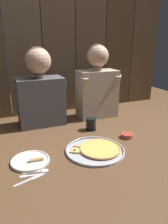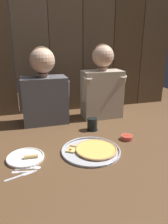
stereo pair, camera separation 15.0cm
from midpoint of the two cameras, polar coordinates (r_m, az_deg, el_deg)
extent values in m
plane|color=brown|center=(1.49, -0.99, -7.72)|extent=(3.20, 3.20, 0.00)
cylinder|color=#B2B2B7|center=(1.35, -0.24, -10.59)|extent=(0.38, 0.38, 0.01)
torus|color=#B2B2B7|center=(1.35, -0.24, -10.30)|extent=(0.38, 0.38, 0.01)
cylinder|color=#B23823|center=(1.36, 1.17, -10.12)|extent=(0.26, 0.26, 0.00)
cylinder|color=#EABC56|center=(1.36, 1.17, -9.94)|extent=(0.25, 0.25, 0.01)
torus|color=tan|center=(1.36, 1.17, -9.94)|extent=(0.27, 0.27, 0.01)
cube|color=#F4D170|center=(1.35, -5.45, -10.37)|extent=(0.08, 0.09, 0.01)
cylinder|color=tan|center=(1.37, -5.03, -9.52)|extent=(0.06, 0.05, 0.02)
cylinder|color=#A3281E|center=(1.34, -5.88, -10.37)|extent=(0.02, 0.02, 0.00)
cylinder|color=white|center=(1.30, -17.77, -12.74)|extent=(0.22, 0.22, 0.01)
torus|color=white|center=(1.30, -17.80, -12.51)|extent=(0.22, 0.22, 0.01)
cylinder|color=tan|center=(1.27, -16.26, -12.36)|extent=(0.08, 0.03, 0.02)
cylinder|color=black|center=(1.65, -0.72, -4.76)|extent=(0.09, 0.09, 0.01)
cylinder|color=black|center=(1.64, -0.73, -3.19)|extent=(0.08, 0.08, 0.09)
cylinder|color=#CC4C42|center=(1.54, 8.88, -6.41)|extent=(0.08, 0.08, 0.03)
cylinder|color=#B23823|center=(1.53, 8.89, -6.15)|extent=(0.07, 0.07, 0.02)
cube|color=silver|center=(1.19, -16.70, -16.16)|extent=(0.10, 0.03, 0.01)
cube|color=silver|center=(1.19, -19.93, -16.28)|extent=(0.04, 0.03, 0.01)
cube|color=silver|center=(1.15, -20.14, -17.65)|extent=(0.09, 0.04, 0.01)
cube|color=silver|center=(1.17, -16.46, -16.56)|extent=(0.06, 0.04, 0.00)
cube|color=silver|center=(1.21, -17.77, -15.47)|extent=(0.10, 0.02, 0.01)
ellipsoid|color=silver|center=(1.21, -14.38, -15.13)|extent=(0.05, 0.03, 0.01)
cube|color=#4C4C51|center=(1.76, -14.07, 2.75)|extent=(0.37, 0.21, 0.39)
cylinder|color=#DBAD8E|center=(1.71, -14.64, 9.48)|extent=(0.08, 0.08, 0.03)
sphere|color=#DBAD8E|center=(1.70, -14.96, 13.29)|extent=(0.20, 0.20, 0.20)
sphere|color=brown|center=(1.71, -15.08, 13.83)|extent=(0.18, 0.18, 0.18)
cylinder|color=#4C4C51|center=(1.69, -19.47, 3.63)|extent=(0.08, 0.11, 0.22)
cylinder|color=#4C4C51|center=(1.73, -8.69, 4.88)|extent=(0.08, 0.11, 0.22)
cube|color=#B2A38E|center=(1.89, 1.29, 4.91)|extent=(0.35, 0.19, 0.42)
cylinder|color=#DBAD8E|center=(1.85, 1.35, 11.70)|extent=(0.08, 0.08, 0.03)
sphere|color=#DBAD8E|center=(1.84, 1.37, 15.02)|extent=(0.18, 0.18, 0.18)
sphere|color=brown|center=(1.85, 1.20, 15.48)|extent=(0.17, 0.17, 0.17)
cylinder|color=#B2A38E|center=(1.78, -2.73, 6.12)|extent=(0.08, 0.14, 0.24)
cylinder|color=#B2A38E|center=(1.91, 6.07, 6.88)|extent=(0.08, 0.14, 0.24)
cube|color=brown|center=(1.98, -18.22, 16.16)|extent=(0.31, 0.03, 1.21)
cube|color=brown|center=(2.03, -8.98, 16.89)|extent=(0.31, 0.03, 1.21)
cube|color=#4D3B2A|center=(2.12, -0.34, 17.19)|extent=(0.31, 0.03, 1.21)
cube|color=#42301F|center=(2.26, 7.41, 17.15)|extent=(0.31, 0.03, 1.21)
cube|color=#4A3826|center=(2.43, 14.16, 16.88)|extent=(0.31, 0.03, 1.21)
camera|label=1|loc=(0.08, -92.86, -0.99)|focal=33.55mm
camera|label=2|loc=(0.08, 87.14, 0.99)|focal=33.55mm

